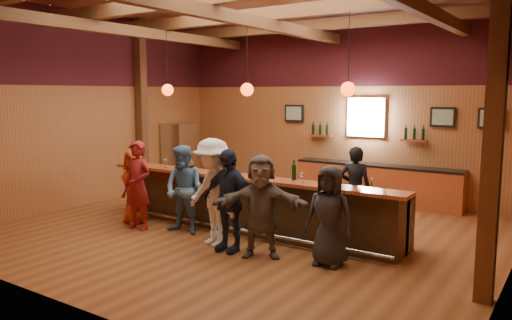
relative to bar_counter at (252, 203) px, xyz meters
The scene contains 27 objects.
room 2.69m from the bar_counter, 100.24° to the right, with size 9.04×9.00×4.52m.
bar_counter is the anchor object (origin of this frame).
back_bar_cabinet 3.76m from the bar_counter, 71.66° to the left, with size 4.00×0.52×0.95m.
window 4.17m from the bar_counter, 78.34° to the left, with size 0.95×0.09×0.95m.
framed_pictures 4.42m from the bar_counter, 66.46° to the left, with size 5.35×0.05×0.45m.
wine_shelves 3.97m from the bar_counter, 78.14° to the left, with size 3.00×0.18×0.30m.
pendant_lights 2.19m from the bar_counter, 96.37° to the right, with size 4.24×0.24×1.37m.
stainless_fridge 4.81m from the bar_counter, 149.24° to the left, with size 0.70×0.70×1.80m, color silver.
customer_orange 2.48m from the bar_counter, 159.13° to the right, with size 0.74×0.48×1.51m, color #BF3812.
customer_redvest 2.24m from the bar_counter, 147.65° to the right, with size 0.63×0.41×1.73m, color maroon.
customer_denim 1.34m from the bar_counter, 136.35° to the right, with size 0.81×0.63×1.67m, color #4C7199.
customer_white 1.25m from the bar_counter, 91.39° to the right, with size 1.21×0.70×1.87m, color silver.
customer_navy 1.39m from the bar_counter, 73.42° to the right, with size 1.02×0.42×1.73m, color #1D213A.
customer_brown 1.64m from the bar_counter, 51.08° to the right, with size 1.55×0.49×1.68m, color #62574E.
customer_dark 2.34m from the bar_counter, 25.65° to the right, with size 0.76×0.49×1.55m, color black.
bartender 1.99m from the bar_counter, 32.36° to the left, with size 0.60×0.39×1.64m, color black.
ice_bucket 0.87m from the bar_counter, 38.49° to the right, with size 0.23×0.23×0.25m, color brown.
bottle_a 0.91m from the bar_counter, 29.75° to the right, with size 0.08×0.08×0.37m.
bottle_b 1.27m from the bar_counter, 11.48° to the right, with size 0.08×0.08×0.36m.
glass_a 2.91m from the bar_counter, behind, with size 0.08×0.08×0.19m.
glass_b 2.05m from the bar_counter, 167.20° to the right, with size 0.09×0.09×0.20m.
glass_c 1.56m from the bar_counter, 169.09° to the right, with size 0.09×0.09×0.20m.
glass_d 1.48m from the bar_counter, 165.67° to the right, with size 0.08×0.08×0.19m.
glass_e 0.83m from the bar_counter, 137.67° to the right, with size 0.07×0.07×0.17m.
glass_f 1.03m from the bar_counter, 29.39° to the right, with size 0.07×0.07×0.17m.
glass_g 1.50m from the bar_counter, 15.98° to the right, with size 0.08×0.08×0.18m.
glass_h 1.94m from the bar_counter, ahead, with size 0.09×0.09×0.20m.
Camera 1 is at (5.28, -7.67, 2.65)m, focal length 35.00 mm.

